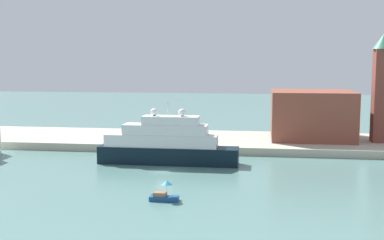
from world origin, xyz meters
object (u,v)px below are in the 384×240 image
at_px(harbor_building, 312,115).
at_px(mooring_bollard, 185,144).
at_px(bell_tower, 382,84).
at_px(person_figure, 139,139).
at_px(small_motorboat, 164,194).
at_px(large_yacht, 166,145).
at_px(parked_car, 131,136).

bearing_deg(harbor_building, mooring_bollard, -153.22).
xyz_separation_m(bell_tower, person_figure, (-48.84, -8.37, -11.20)).
bearing_deg(small_motorboat, harbor_building, 63.62).
relative_size(large_yacht, bell_tower, 1.12).
distance_m(small_motorboat, person_figure, 37.25).
xyz_separation_m(small_motorboat, person_figure, (-12.23, 35.16, 1.44)).
distance_m(bell_tower, person_figure, 50.80).
xyz_separation_m(harbor_building, person_figure, (-35.30, -11.37, -4.38)).
distance_m(parked_car, mooring_bollard, 14.29).
relative_size(small_motorboat, harbor_building, 0.22).
bearing_deg(mooring_bollard, small_motorboat, -85.51).
xyz_separation_m(parked_car, person_figure, (3.14, -4.87, 0.10)).
bearing_deg(bell_tower, person_figure, -170.28).
distance_m(bell_tower, parked_car, 53.31).
height_order(person_figure, mooring_bollard, person_figure).
distance_m(large_yacht, mooring_bollard, 10.75).
distance_m(large_yacht, parked_car, 20.33).
bearing_deg(mooring_bollard, person_figure, 170.50).
relative_size(person_figure, mooring_bollard, 2.72).
bearing_deg(bell_tower, mooring_bollard, -165.74).
relative_size(harbor_building, parked_car, 3.80).
distance_m(person_figure, mooring_bollard, 9.74).
relative_size(harbor_building, person_figure, 10.52).
height_order(harbor_building, person_figure, harbor_building).
height_order(large_yacht, person_figure, large_yacht).
relative_size(large_yacht, small_motorboat, 6.60).
height_order(small_motorboat, mooring_bollard, small_motorboat).
xyz_separation_m(large_yacht, small_motorboat, (4.25, -23.05, -2.58)).
distance_m(large_yacht, small_motorboat, 23.58).
bearing_deg(large_yacht, bell_tower, 26.62).
bearing_deg(large_yacht, small_motorboat, -79.56).
relative_size(harbor_building, mooring_bollard, 28.57).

